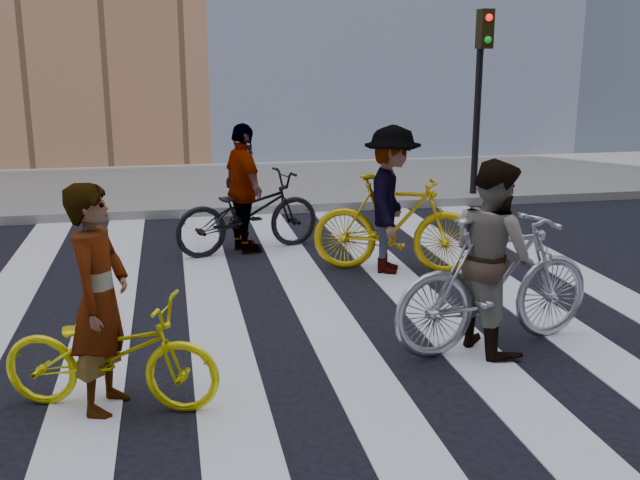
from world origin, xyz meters
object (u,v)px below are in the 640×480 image
object	(u,v)px
bike_yellow_right	(395,224)
rider_mid	(492,256)
rider_rear	(244,189)
bike_dark_rear	(248,213)
rider_left	(100,299)
rider_right	(391,200)
bike_silver_mid	(496,282)
bike_yellow_left	(111,353)
traffic_signal	(481,72)

from	to	relation	value
bike_yellow_right	rider_mid	world-z (taller)	rider_mid
rider_mid	rider_rear	bearing A→B (deg)	13.75
bike_dark_rear	rider_left	world-z (taller)	rider_left
bike_dark_rear	rider_right	bearing A→B (deg)	-146.68
bike_silver_mid	bike_yellow_left	bearing A→B (deg)	87.45
bike_yellow_left	bike_dark_rear	world-z (taller)	bike_dark_rear
bike_silver_mid	rider_right	world-z (taller)	rider_right
traffic_signal	rider_left	bearing A→B (deg)	-130.20
rider_mid	rider_left	bearing A→B (deg)	87.45
rider_right	rider_rear	bearing A→B (deg)	73.08
bike_dark_rear	rider_rear	size ratio (longest dim) A/B	1.18
bike_yellow_left	rider_right	distance (m)	4.38
rider_right	rider_left	bearing A→B (deg)	155.54
bike_yellow_left	rider_left	distance (m)	0.43
bike_yellow_left	bike_yellow_right	distance (m)	4.39
bike_yellow_right	rider_mid	size ratio (longest dim) A/B	1.16
bike_yellow_left	bike_yellow_right	bearing A→B (deg)	-28.11
rider_rear	bike_dark_rear	bearing A→B (deg)	-107.63
rider_mid	bike_dark_rear	bearing A→B (deg)	13.14
bike_silver_mid	rider_left	xyz separation A→B (m)	(-3.38, -0.55, 0.25)
traffic_signal	rider_mid	xyz separation A→B (m)	(-2.55, -6.41, -1.41)
bike_dark_rear	rider_left	bearing A→B (deg)	142.87
bike_yellow_left	rider_mid	size ratio (longest dim) A/B	0.96
rider_mid	rider_rear	size ratio (longest dim) A/B	1.00
rider_rear	traffic_signal	bearing A→B (deg)	-76.99
bike_silver_mid	bike_yellow_right	bearing A→B (deg)	-7.75
traffic_signal	bike_silver_mid	xyz separation A→B (m)	(-2.50, -6.41, -1.66)
bike_silver_mid	rider_right	distance (m)	2.54
bike_yellow_left	bike_dark_rear	xyz separation A→B (m)	(1.50, 4.36, 0.10)
bike_yellow_left	bike_dark_rear	size ratio (longest dim) A/B	0.81
bike_yellow_left	rider_rear	bearing A→B (deg)	-0.70
bike_yellow_right	rider_rear	size ratio (longest dim) A/B	1.16
bike_dark_rear	rider_rear	bearing A→B (deg)	72.37
bike_silver_mid	bike_yellow_right	world-z (taller)	bike_silver_mid
bike_yellow_right	rider_right	xyz separation A→B (m)	(-0.05, 0.00, 0.29)
traffic_signal	bike_dark_rear	size ratio (longest dim) A/B	1.63
rider_left	rider_mid	world-z (taller)	same
rider_right	rider_rear	size ratio (longest dim) A/B	1.04
rider_left	rider_rear	distance (m)	4.61
bike_yellow_left	rider_mid	distance (m)	3.35
traffic_signal	rider_rear	bearing A→B (deg)	-149.37
traffic_signal	bike_yellow_left	bearing A→B (deg)	-129.96
bike_dark_rear	bike_yellow_right	bearing A→B (deg)	-145.82
bike_dark_rear	rider_right	world-z (taller)	rider_right
bike_yellow_right	bike_dark_rear	distance (m)	2.10
rider_right	rider_mid	bearing A→B (deg)	-154.52
rider_right	rider_rear	world-z (taller)	rider_right
bike_yellow_left	rider_left	world-z (taller)	rider_left
bike_yellow_left	rider_rear	distance (m)	4.61
traffic_signal	bike_dark_rear	xyz separation A→B (m)	(-4.34, -2.60, -1.74)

